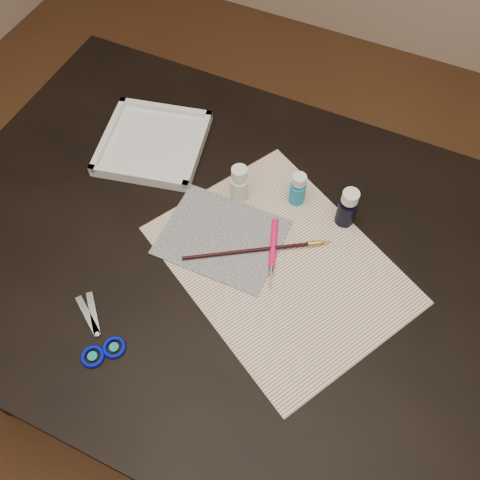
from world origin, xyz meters
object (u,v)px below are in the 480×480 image
at_px(paint_bottle_white, 239,184).
at_px(canvas, 222,237).
at_px(paint_bottle_cyan, 298,189).
at_px(paint_bottle_navy, 347,208).
at_px(scissors, 92,329).
at_px(paper, 280,264).
at_px(palette_tray, 153,143).

bearing_deg(paint_bottle_white, canvas, -83.62).
relative_size(paint_bottle_cyan, paint_bottle_navy, 0.86).
bearing_deg(canvas, scissors, -114.60).
relative_size(canvas, paint_bottle_cyan, 2.92).
distance_m(paper, palette_tray, 0.42).
xyz_separation_m(paint_bottle_cyan, palette_tray, (-0.35, 0.00, -0.03)).
bearing_deg(canvas, paint_bottle_navy, 34.57).
bearing_deg(scissors, paint_bottle_white, -73.72).
relative_size(paper, scissors, 2.91).
height_order(paint_bottle_white, paint_bottle_cyan, paint_bottle_white).
bearing_deg(paper, scissors, -133.42).
xyz_separation_m(paint_bottle_white, palette_tray, (-0.24, 0.05, -0.03)).
relative_size(paint_bottle_navy, scissors, 0.57).
bearing_deg(canvas, palette_tray, 147.96).
distance_m(paint_bottle_navy, palette_tray, 0.46).
height_order(paper, palette_tray, palette_tray).
distance_m(paint_bottle_white, paint_bottle_cyan, 0.12).
height_order(canvas, palette_tray, palette_tray).
bearing_deg(palette_tray, paint_bottle_white, -11.09).
relative_size(canvas, scissors, 1.44).
relative_size(canvas, palette_tray, 1.06).
bearing_deg(paint_bottle_navy, palette_tray, 178.58).
height_order(paint_bottle_cyan, paint_bottle_navy, paint_bottle_navy).
bearing_deg(paper, canvas, 177.19).
distance_m(canvas, scissors, 0.31).
bearing_deg(paint_bottle_navy, canvas, -145.43).
distance_m(canvas, paint_bottle_cyan, 0.19).
height_order(paint_bottle_white, palette_tray, paint_bottle_white).
relative_size(paint_bottle_navy, palette_tray, 0.42).
relative_size(scissors, palette_tray, 0.73).
bearing_deg(paint_bottle_white, paint_bottle_cyan, 20.29).
xyz_separation_m(paper, palette_tray, (-0.38, 0.16, 0.01)).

